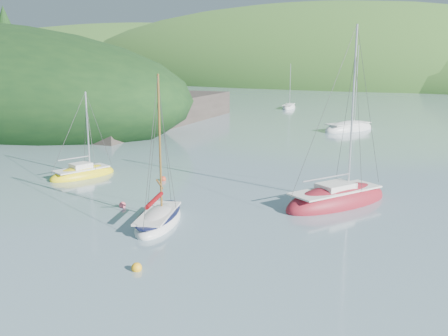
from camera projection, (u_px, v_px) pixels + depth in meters
The scene contains 7 objects.
ground at pixel (155, 238), 25.37m from camera, with size 700.00×700.00×0.00m, color #7697A3.
daysailer_white at pixel (159, 219), 27.66m from camera, with size 4.13×6.05×8.74m.
sloop_red at pixel (337, 201), 31.20m from camera, with size 5.89×8.44×11.87m.
sailboat_yellow at pixel (83, 174), 38.42m from camera, with size 3.32×5.69×7.09m.
distant_sloop_a at pixel (349, 129), 62.50m from camera, with size 5.75×8.40×11.34m.
distant_sloop_c at pixel (289, 108), 89.40m from camera, with size 3.57×6.33×8.56m.
mooring_buoys at pixel (143, 212), 29.28m from camera, with size 9.54×13.69×0.46m.
Camera 1 is at (15.62, -18.54, 9.01)m, focal length 40.00 mm.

